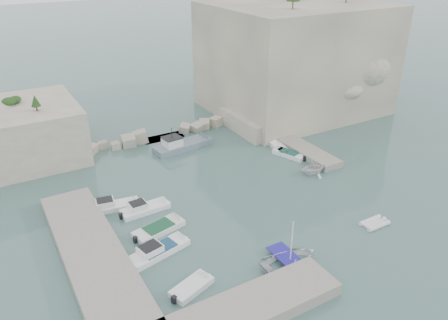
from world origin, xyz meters
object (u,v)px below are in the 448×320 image
rowboat (290,264)px  motorboat_a (114,209)px  motorboat_c (159,231)px  tender_east_a (313,174)px  work_boat (183,148)px  inflatable_dinghy (374,225)px  tender_east_b (289,156)px  tender_east_c (279,150)px  motorboat_b (145,211)px  tender_east_d (262,138)px  motorboat_d (159,253)px  motorboat_e (192,290)px

rowboat → motorboat_a: bearing=33.2°
motorboat_c → rowboat: bearing=-65.4°
tender_east_a → work_boat: 18.06m
inflatable_dinghy → rowboat: bearing=-177.1°
tender_east_b → tender_east_c: size_ratio=1.07×
rowboat → tender_east_a: (12.79, 12.04, 0.00)m
motorboat_a → tender_east_c: bearing=16.3°
motorboat_b → work_boat: bearing=48.3°
tender_east_a → work_boat: (-10.65, 14.59, 0.00)m
tender_east_a → tender_east_b: size_ratio=0.72×
motorboat_c → tender_east_c: same height
motorboat_b → motorboat_c: size_ratio=1.00×
work_boat → tender_east_d: bearing=-18.3°
motorboat_a → tender_east_b: 24.04m
motorboat_a → rowboat: size_ratio=1.10×
motorboat_b → rowboat: motorboat_b is taller
inflatable_dinghy → tender_east_d: 23.79m
tender_east_b → work_boat: (-11.18, 9.20, 0.00)m
motorboat_d → inflatable_dinghy: 21.45m
motorboat_a → motorboat_d: same height
tender_east_a → tender_east_d: (0.83, 12.20, 0.00)m
motorboat_a → motorboat_b: (2.75, -2.13, 0.00)m
motorboat_d → tender_east_c: bearing=15.6°
motorboat_d → inflatable_dinghy: size_ratio=2.10×
motorboat_b → motorboat_c: motorboat_b is taller
motorboat_d → tender_east_b: 24.94m
motorboat_b → inflatable_dinghy: 23.45m
rowboat → tender_east_d: tender_east_d is taller
motorboat_c → motorboat_d: motorboat_d is taller
inflatable_dinghy → tender_east_d: tender_east_d is taller
tender_east_b → inflatable_dinghy: bearing=151.5°
tender_east_a → motorboat_b: bearing=92.6°
tender_east_b → motorboat_e: bearing=104.9°
rowboat → tender_east_d: size_ratio=1.26×
motorboat_b → inflatable_dinghy: motorboat_b is taller
motorboat_e → tender_east_a: (21.65, 10.57, 0.00)m
motorboat_d → work_boat: 22.66m
motorboat_b → tender_east_d: bearing=22.4°
motorboat_c → rowboat: size_ratio=1.05×
motorboat_b → work_boat: 15.89m
motorboat_a → motorboat_b: 3.48m
motorboat_c → inflatable_dinghy: 21.46m
motorboat_e → inflatable_dinghy: motorboat_e is taller
work_boat → rowboat: bearing=-101.1°
motorboat_a → motorboat_b: same height
motorboat_d → work_boat: size_ratio=0.72×
motorboat_e → tender_east_b: (22.18, 15.95, 0.00)m
motorboat_d → tender_east_d: tender_east_d is taller
motorboat_d → motorboat_e: bearing=-97.8°
motorboat_d → inflatable_dinghy: bearing=-30.9°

